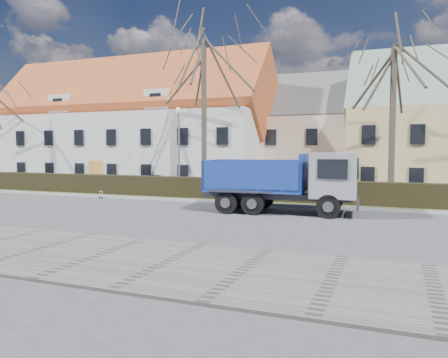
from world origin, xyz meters
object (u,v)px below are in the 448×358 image
at_px(dump_truck, 276,182).
at_px(streetlight, 179,152).
at_px(parked_car_a, 156,181).
at_px(cart_frame, 99,194).

xyz_separation_m(dump_truck, streetlight, (-7.86, 4.80, 1.44)).
height_order(streetlight, parked_car_a, streetlight).
xyz_separation_m(dump_truck, cart_frame, (-11.98, 1.74, -1.27)).
distance_m(cart_frame, parked_car_a, 6.92).
relative_size(dump_truck, cart_frame, 12.67).
bearing_deg(dump_truck, streetlight, 144.54).
xyz_separation_m(streetlight, cart_frame, (-4.11, -3.06, -2.70)).
height_order(dump_truck, parked_car_a, dump_truck).
relative_size(cart_frame, parked_car_a, 0.17).
height_order(cart_frame, parked_car_a, parked_car_a).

